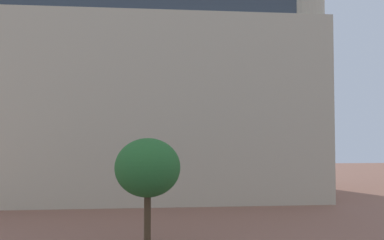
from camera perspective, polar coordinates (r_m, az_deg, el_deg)
The scene contains 2 objects.
landmark_building at distance 35.42m, azimuth -5.91°, elevation 4.07°, with size 27.96×15.35×30.75m.
tree_curb_far at distance 17.24m, azimuth -6.45°, elevation -6.95°, with size 2.84×2.84×4.93m.
Camera 1 is at (-1.44, -0.42, 5.01)m, focal length 36.74 mm.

